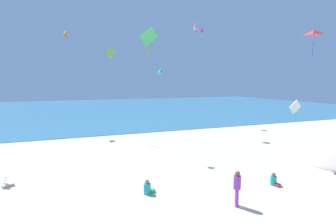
{
  "coord_description": "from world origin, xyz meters",
  "views": [
    {
      "loc": [
        -5.32,
        -7.06,
        5.67
      ],
      "look_at": [
        0.0,
        6.62,
        4.01
      ],
      "focal_mm": 27.73,
      "sensor_mm": 36.0,
      "label": 1
    }
  ],
  "objects_px": {
    "kite_orange": "(66,35)",
    "kite_lime": "(111,53)",
    "beach_chair_near_camera": "(6,182)",
    "person_4": "(148,188)",
    "kite_magenta": "(202,29)",
    "kite_white": "(295,107)",
    "kite_pink": "(196,26)",
    "kite_green": "(148,37)",
    "person_3": "(274,181)",
    "person_0": "(237,186)",
    "kite_teal": "(161,71)",
    "kite_red": "(314,32)"
  },
  "relations": [
    {
      "from": "kite_lime",
      "to": "kite_red",
      "type": "distance_m",
      "value": 17.83
    },
    {
      "from": "beach_chair_near_camera",
      "to": "kite_lime",
      "type": "distance_m",
      "value": 15.33
    },
    {
      "from": "person_0",
      "to": "beach_chair_near_camera",
      "type": "bearing_deg",
      "value": 178.24
    },
    {
      "from": "person_3",
      "to": "kite_green",
      "type": "distance_m",
      "value": 10.42
    },
    {
      "from": "kite_pink",
      "to": "person_4",
      "type": "bearing_deg",
      "value": -125.11
    },
    {
      "from": "kite_magenta",
      "to": "kite_green",
      "type": "bearing_deg",
      "value": -122.95
    },
    {
      "from": "person_3",
      "to": "kite_orange",
      "type": "xyz_separation_m",
      "value": [
        -10.4,
        20.91,
        10.65
      ]
    },
    {
      "from": "kite_red",
      "to": "kite_pink",
      "type": "bearing_deg",
      "value": 89.01
    },
    {
      "from": "person_3",
      "to": "kite_red",
      "type": "relative_size",
      "value": 0.47
    },
    {
      "from": "kite_teal",
      "to": "kite_orange",
      "type": "bearing_deg",
      "value": 116.51
    },
    {
      "from": "person_4",
      "to": "kite_lime",
      "type": "height_order",
      "value": "kite_lime"
    },
    {
      "from": "person_0",
      "to": "kite_white",
      "type": "bearing_deg",
      "value": 56.89
    },
    {
      "from": "kite_pink",
      "to": "kite_red",
      "type": "distance_m",
      "value": 15.42
    },
    {
      "from": "kite_magenta",
      "to": "kite_white",
      "type": "height_order",
      "value": "kite_magenta"
    },
    {
      "from": "person_0",
      "to": "kite_red",
      "type": "bearing_deg",
      "value": 44.51
    },
    {
      "from": "person_3",
      "to": "kite_lime",
      "type": "relative_size",
      "value": 0.33
    },
    {
      "from": "person_0",
      "to": "kite_teal",
      "type": "distance_m",
      "value": 10.7
    },
    {
      "from": "kite_teal",
      "to": "kite_green",
      "type": "bearing_deg",
      "value": -112.41
    },
    {
      "from": "person_0",
      "to": "kite_lime",
      "type": "height_order",
      "value": "kite_lime"
    },
    {
      "from": "beach_chair_near_camera",
      "to": "kite_teal",
      "type": "xyz_separation_m",
      "value": [
        9.95,
        2.59,
        6.3
      ]
    },
    {
      "from": "kite_magenta",
      "to": "kite_lime",
      "type": "relative_size",
      "value": 0.71
    },
    {
      "from": "kite_pink",
      "to": "kite_green",
      "type": "relative_size",
      "value": 1.3
    },
    {
      "from": "kite_orange",
      "to": "kite_lime",
      "type": "relative_size",
      "value": 0.59
    },
    {
      "from": "beach_chair_near_camera",
      "to": "person_4",
      "type": "distance_m",
      "value": 7.91
    },
    {
      "from": "kite_orange",
      "to": "kite_red",
      "type": "height_order",
      "value": "kite_orange"
    },
    {
      "from": "kite_magenta",
      "to": "kite_orange",
      "type": "height_order",
      "value": "kite_magenta"
    },
    {
      "from": "kite_red",
      "to": "beach_chair_near_camera",
      "type": "bearing_deg",
      "value": 163.08
    },
    {
      "from": "kite_green",
      "to": "kite_lime",
      "type": "height_order",
      "value": "kite_lime"
    },
    {
      "from": "kite_green",
      "to": "kite_orange",
      "type": "distance_m",
      "value": 22.39
    },
    {
      "from": "beach_chair_near_camera",
      "to": "kite_magenta",
      "type": "bearing_deg",
      "value": 16.32
    },
    {
      "from": "kite_teal",
      "to": "person_0",
      "type": "bearing_deg",
      "value": -87.14
    },
    {
      "from": "kite_teal",
      "to": "kite_white",
      "type": "relative_size",
      "value": 1.11
    },
    {
      "from": "beach_chair_near_camera",
      "to": "kite_teal",
      "type": "distance_m",
      "value": 12.05
    },
    {
      "from": "person_0",
      "to": "person_4",
      "type": "xyz_separation_m",
      "value": [
        -3.43,
        2.78,
        -0.68
      ]
    },
    {
      "from": "person_3",
      "to": "person_4",
      "type": "relative_size",
      "value": 0.93
    },
    {
      "from": "beach_chair_near_camera",
      "to": "kite_green",
      "type": "xyz_separation_m",
      "value": [
        6.3,
        -6.24,
        7.15
      ]
    },
    {
      "from": "kite_pink",
      "to": "kite_green",
      "type": "distance_m",
      "value": 19.82
    },
    {
      "from": "person_3",
      "to": "kite_green",
      "type": "height_order",
      "value": "kite_green"
    },
    {
      "from": "kite_green",
      "to": "kite_magenta",
      "type": "xyz_separation_m",
      "value": [
        14.3,
        22.06,
        5.45
      ]
    },
    {
      "from": "person_4",
      "to": "kite_pink",
      "type": "distance_m",
      "value": 20.44
    },
    {
      "from": "kite_red",
      "to": "kite_lime",
      "type": "bearing_deg",
      "value": 120.05
    },
    {
      "from": "person_3",
      "to": "kite_white",
      "type": "xyz_separation_m",
      "value": [
        3.8,
        2.32,
        3.77
      ]
    },
    {
      "from": "kite_lime",
      "to": "kite_teal",
      "type": "bearing_deg",
      "value": -72.56
    },
    {
      "from": "kite_teal",
      "to": "kite_white",
      "type": "distance_m",
      "value": 9.77
    },
    {
      "from": "person_0",
      "to": "kite_green",
      "type": "distance_m",
      "value": 7.64
    },
    {
      "from": "person_4",
      "to": "kite_red",
      "type": "distance_m",
      "value": 12.57
    },
    {
      "from": "kite_pink",
      "to": "kite_lime",
      "type": "relative_size",
      "value": 0.78
    },
    {
      "from": "person_3",
      "to": "kite_magenta",
      "type": "bearing_deg",
      "value": 146.82
    },
    {
      "from": "kite_pink",
      "to": "kite_orange",
      "type": "xyz_separation_m",
      "value": [
        -13.25,
        5.63,
        -0.93
      ]
    },
    {
      "from": "kite_white",
      "to": "kite_red",
      "type": "bearing_deg",
      "value": -120.1
    }
  ]
}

